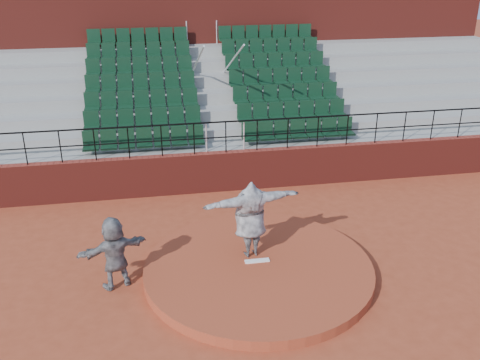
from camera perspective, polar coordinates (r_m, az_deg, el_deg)
The scene contains 9 objects.
ground at distance 13.14m, azimuth 1.96°, elevation -9.93°, with size 90.00×90.00×0.00m, color #953B21.
pitchers_mound at distance 13.07m, azimuth 1.97°, elevation -9.47°, with size 5.50×5.50×0.25m, color #983B22.
pitching_rubber at distance 13.12m, azimuth 1.84°, elevation -8.61°, with size 0.60×0.15×0.03m, color white.
boundary_wall at distance 17.19m, azimuth -1.48°, elevation 0.98°, with size 24.00×0.30×1.30m, color maroon.
wall_railing at distance 16.71m, azimuth -1.53°, elevation 5.35°, with size 24.04×0.05×1.03m.
seating_deck at distance 20.33m, azimuth -3.09°, elevation 6.94°, with size 24.00×5.97×4.63m.
press_box_facade at distance 23.71m, azimuth -4.47°, elevation 14.49°, with size 24.00×3.00×7.10m, color maroon.
pitcher at distance 12.92m, azimuth 1.11°, elevation -4.16°, with size 2.42×0.66×1.97m, color black.
fielder at distance 12.57m, azimuth -13.25°, elevation -7.56°, with size 1.63×0.52×1.76m, color black.
Camera 1 is at (-2.38, -10.71, 7.23)m, focal length 40.00 mm.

